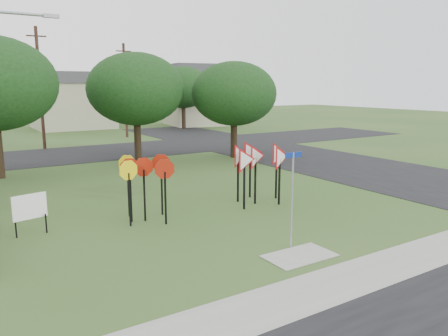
{
  "coord_description": "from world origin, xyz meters",
  "views": [
    {
      "loc": [
        -8.1,
        -11.15,
        4.79
      ],
      "look_at": [
        0.87,
        3.0,
        1.6
      ],
      "focal_mm": 35.0,
      "sensor_mm": 36.0,
      "label": 1
    }
  ],
  "objects_px": {
    "stop_sign_cluster": "(143,173)",
    "yield_sign_cluster": "(258,159)",
    "street_name_sign": "(292,194)",
    "info_board": "(30,208)"
  },
  "relations": [
    {
      "from": "yield_sign_cluster",
      "to": "info_board",
      "type": "bearing_deg",
      "value": 175.57
    },
    {
      "from": "stop_sign_cluster",
      "to": "yield_sign_cluster",
      "type": "distance_m",
      "value": 4.91
    },
    {
      "from": "street_name_sign",
      "to": "yield_sign_cluster",
      "type": "xyz_separation_m",
      "value": [
        2.26,
        4.71,
        0.17
      ]
    },
    {
      "from": "info_board",
      "to": "street_name_sign",
      "type": "bearing_deg",
      "value": -40.35
    },
    {
      "from": "stop_sign_cluster",
      "to": "info_board",
      "type": "relative_size",
      "value": 1.7
    },
    {
      "from": "street_name_sign",
      "to": "info_board",
      "type": "distance_m",
      "value": 8.35
    },
    {
      "from": "yield_sign_cluster",
      "to": "info_board",
      "type": "height_order",
      "value": "yield_sign_cluster"
    },
    {
      "from": "street_name_sign",
      "to": "stop_sign_cluster",
      "type": "height_order",
      "value": "street_name_sign"
    },
    {
      "from": "street_name_sign",
      "to": "info_board",
      "type": "bearing_deg",
      "value": 139.65
    },
    {
      "from": "street_name_sign",
      "to": "info_board",
      "type": "xyz_separation_m",
      "value": [
        -6.33,
        5.38,
        -0.76
      ]
    }
  ]
}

